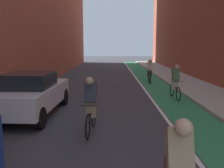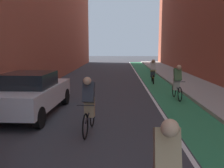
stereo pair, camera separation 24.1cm
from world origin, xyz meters
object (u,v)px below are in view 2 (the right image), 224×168
Objects in this scene: cyclist_far at (153,71)px; parked_sedan_white at (32,93)px; cyclist_mid at (89,103)px; cyclist_trailing at (177,81)px.

parked_sedan_white is at bearing -124.89° from cyclist_far.
cyclist_mid is at bearing -38.88° from parked_sedan_white.
parked_sedan_white is 2.47× the size of cyclist_mid.
cyclist_trailing is at bearing -84.94° from cyclist_far.
cyclist_mid is at bearing -107.93° from cyclist_far.
parked_sedan_white is at bearing 141.12° from cyclist_mid.
cyclist_far is (3.10, 9.59, -0.05)m from cyclist_mid.
cyclist_trailing reaches higher than parked_sedan_white.
parked_sedan_white is at bearing -154.78° from cyclist_trailing.
cyclist_trailing is 1.03× the size of cyclist_far.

